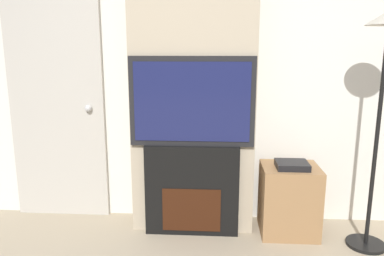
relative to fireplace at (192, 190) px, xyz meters
name	(u,v)px	position (x,y,z in m)	size (l,w,h in m)	color
wall_back	(195,64)	(0.00, 0.34, 0.98)	(6.00, 0.06, 2.70)	silver
chimney_breast	(193,65)	(0.00, 0.15, 0.98)	(0.98, 0.31, 2.70)	tan
fireplace	(192,190)	(0.00, 0.00, 0.00)	(0.75, 0.15, 0.74)	black
television	(192,102)	(0.00, 0.00, 0.71)	(0.96, 0.07, 0.69)	black
floor_lamp	(384,70)	(1.34, -0.14, 0.96)	(0.31, 0.31, 1.73)	black
media_stand	(289,199)	(0.78, 0.04, -0.08)	(0.45, 0.39, 0.61)	#997047
entry_door	(57,103)	(-1.19, 0.28, 0.66)	(0.83, 0.09, 2.04)	#BCB7AD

